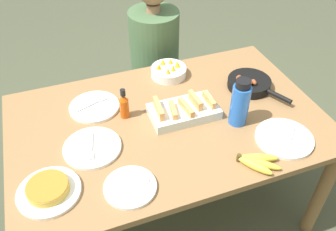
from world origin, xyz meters
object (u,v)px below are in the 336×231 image
Objects in this scene: fruit_bowl_mango at (169,71)px; hot_sauce_bottle at (124,105)px; banana_bunch at (257,162)px; skillet at (250,84)px; person_figure at (155,72)px; empty_plate_near_front at (94,107)px; empty_plate_far_left at (284,138)px; frittata_plate_center at (48,190)px; water_bottle at (240,103)px; empty_plate_mid_edge at (92,148)px; empty_plate_far_right at (130,187)px; melon_tray at (184,111)px.

hot_sauce_bottle is (-0.33, -0.26, 0.04)m from fruit_bowl_mango.
banana_bunch is at bearing -48.44° from hot_sauce_bottle.
skillet is 0.30× the size of person_figure.
banana_bunch is at bearing -46.96° from empty_plate_near_front.
person_figure reaches higher than empty_plate_far_left.
frittata_plate_center is (-0.86, 0.15, 0.00)m from banana_bunch.
empty_plate_far_left is at bearing -52.10° from water_bottle.
fruit_bowl_mango reaches higher than frittata_plate_center.
frittata_plate_center is at bearing -138.78° from empty_plate_mid_edge.
empty_plate_far_right is (0.31, -0.09, -0.01)m from frittata_plate_center.
frittata_plate_center is 1.00× the size of empty_plate_near_front.
water_bottle is at bearing -67.00° from skillet.
empty_plate_far_right is 1.07× the size of fruit_bowl_mango.
banana_bunch reaches higher than empty_plate_near_front.
banana_bunch is 0.87m from frittata_plate_center.
skillet is 0.77m from person_figure.
frittata_plate_center is at bearing -98.37° from skillet.
person_figure is (0.50, 0.52, -0.23)m from empty_plate_near_front.
skillet is at bearing -62.31° from person_figure.
water_bottle is at bearing 7.64° from frittata_plate_center.
melon_tray is 0.30m from hot_sauce_bottle.
frittata_plate_center reaches higher than empty_plate_mid_edge.
person_figure reaches higher than skillet.
empty_plate_far_right is at bearing -69.56° from empty_plate_mid_edge.
frittata_plate_center is 0.32m from empty_plate_far_right.
empty_plate_mid_edge is 0.27m from hot_sauce_bottle.
banana_bunch is 0.73m from empty_plate_mid_edge.
hot_sauce_bottle is at bearing 40.84° from frittata_plate_center.
person_figure reaches higher than empty_plate_far_right.
hot_sauce_bottle is (-0.65, 0.42, 0.06)m from empty_plate_far_left.
skillet is at bearing -35.20° from fruit_bowl_mango.
empty_plate_near_front is 1.03× the size of water_bottle.
skillet is 0.84m from empty_plate_near_front.
skillet reaches higher than empty_plate_far_right.
empty_plate_far_right is 0.82× the size of empty_plate_mid_edge.
empty_plate_mid_edge is (-0.90, -0.16, -0.02)m from skillet.
fruit_bowl_mango reaches higher than empty_plate_mid_edge.
person_figure is at bearing -178.06° from skillet.
empty_plate_far_left is at bearing -74.88° from person_figure.
empty_plate_mid_edge is at bearing -103.09° from empty_plate_near_front.
empty_plate_far_left is at bearing 23.84° from banana_bunch.
empty_plate_mid_edge is (-0.85, 0.25, -0.00)m from empty_plate_far_left.
skillet is at bearing 12.12° from melon_tray.
fruit_bowl_mango is (0.74, 0.61, 0.01)m from frittata_plate_center.
frittata_plate_center reaches higher than empty_plate_near_front.
empty_plate_near_front is 1.55× the size of hot_sauce_bottle.
empty_plate_far_left is at bearing -32.93° from skillet.
empty_plate_mid_edge is 0.72m from water_bottle.
empty_plate_mid_edge is at bearing 152.43° from banana_bunch.
empty_plate_far_left is at bearing -64.44° from fruit_bowl_mango.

